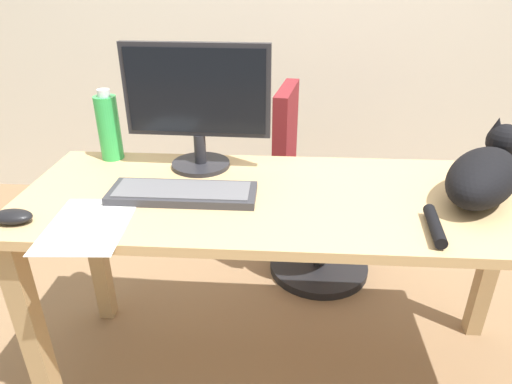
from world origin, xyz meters
The scene contains 9 objects.
ground_plane centered at (0.00, 0.00, 0.00)m, with size 8.00×8.00×0.00m, color #846647.
desk centered at (0.00, 0.00, 0.63)m, with size 1.67×0.62×0.74m.
office_chair centered at (0.11, 0.64, 0.39)m, with size 0.48×0.48×0.91m.
monitor centered at (-0.32, 0.20, 0.96)m, with size 0.48×0.20×0.41m.
keyboard centered at (-0.33, -0.04, 0.75)m, with size 0.44×0.15×0.03m.
cat centered at (0.56, 0.02, 0.82)m, with size 0.38×0.51×0.20m.
computer_mouse centered at (-0.76, -0.22, 0.76)m, with size 0.11×0.06×0.04m, color black.
paper_sheet centered at (-0.55, -0.22, 0.74)m, with size 0.21×0.30×0.00m, color white.
water_bottle centered at (-0.65, 0.25, 0.86)m, with size 0.08×0.08×0.25m.
Camera 1 is at (-0.03, -1.22, 1.36)m, focal length 31.31 mm.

